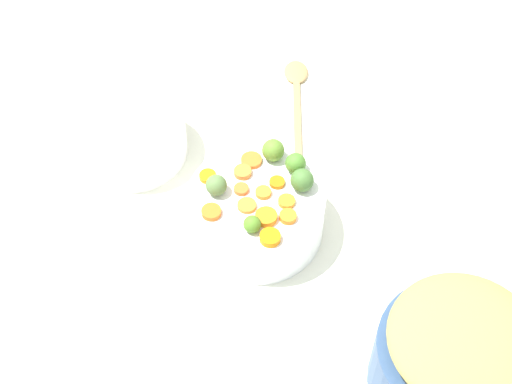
% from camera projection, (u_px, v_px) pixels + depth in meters
% --- Properties ---
extents(tabletop, '(2.40, 2.40, 0.02)m').
position_uv_depth(tabletop, '(230.00, 217.00, 1.36)').
color(tabletop, white).
rests_on(tabletop, ground).
extents(serving_bowl_carrots, '(0.23, 0.23, 0.09)m').
position_uv_depth(serving_bowl_carrots, '(256.00, 213.00, 1.29)').
color(serving_bowl_carrots, white).
rests_on(serving_bowl_carrots, tabletop).
extents(metal_pot, '(0.24, 0.24, 0.12)m').
position_uv_depth(metal_pot, '(453.00, 368.00, 1.10)').
color(metal_pot, '#334F7C').
rests_on(metal_pot, tabletop).
extents(stuffing_mound, '(0.22, 0.22, 0.05)m').
position_uv_depth(stuffing_mound, '(466.00, 340.00, 1.03)').
color(stuffing_mound, tan).
rests_on(stuffing_mound, metal_pot).
extents(carrot_slice_0, '(0.04, 0.04, 0.01)m').
position_uv_depth(carrot_slice_0, '(277.00, 182.00, 1.27)').
color(carrot_slice_0, orange).
rests_on(carrot_slice_0, serving_bowl_carrots).
extents(carrot_slice_1, '(0.04, 0.04, 0.01)m').
position_uv_depth(carrot_slice_1, '(273.00, 236.00, 1.20)').
color(carrot_slice_1, orange).
rests_on(carrot_slice_1, serving_bowl_carrots).
extents(carrot_slice_2, '(0.05, 0.05, 0.01)m').
position_uv_depth(carrot_slice_2, '(266.00, 217.00, 1.22)').
color(carrot_slice_2, orange).
rests_on(carrot_slice_2, serving_bowl_carrots).
extents(carrot_slice_3, '(0.05, 0.05, 0.01)m').
position_uv_depth(carrot_slice_3, '(211.00, 212.00, 1.23)').
color(carrot_slice_3, orange).
rests_on(carrot_slice_3, serving_bowl_carrots).
extents(carrot_slice_4, '(0.04, 0.04, 0.01)m').
position_uv_depth(carrot_slice_4, '(248.00, 205.00, 1.24)').
color(carrot_slice_4, orange).
rests_on(carrot_slice_4, serving_bowl_carrots).
extents(carrot_slice_5, '(0.03, 0.03, 0.01)m').
position_uv_depth(carrot_slice_5, '(241.00, 189.00, 1.26)').
color(carrot_slice_5, orange).
rests_on(carrot_slice_5, serving_bowl_carrots).
extents(carrot_slice_6, '(0.04, 0.04, 0.01)m').
position_uv_depth(carrot_slice_6, '(251.00, 160.00, 1.30)').
color(carrot_slice_6, orange).
rests_on(carrot_slice_6, serving_bowl_carrots).
extents(carrot_slice_7, '(0.03, 0.03, 0.01)m').
position_uv_depth(carrot_slice_7, '(243.00, 172.00, 1.28)').
color(carrot_slice_7, orange).
rests_on(carrot_slice_7, serving_bowl_carrots).
extents(carrot_slice_8, '(0.03, 0.03, 0.01)m').
position_uv_depth(carrot_slice_8, '(287.00, 201.00, 1.24)').
color(carrot_slice_8, orange).
rests_on(carrot_slice_8, serving_bowl_carrots).
extents(carrot_slice_9, '(0.04, 0.04, 0.01)m').
position_uv_depth(carrot_slice_9, '(208.00, 176.00, 1.28)').
color(carrot_slice_9, orange).
rests_on(carrot_slice_9, serving_bowl_carrots).
extents(carrot_slice_10, '(0.03, 0.03, 0.01)m').
position_uv_depth(carrot_slice_10, '(263.00, 193.00, 1.26)').
color(carrot_slice_10, orange).
rests_on(carrot_slice_10, serving_bowl_carrots).
extents(carrot_slice_11, '(0.04, 0.04, 0.01)m').
position_uv_depth(carrot_slice_11, '(288.00, 217.00, 1.22)').
color(carrot_slice_11, orange).
rests_on(carrot_slice_11, serving_bowl_carrots).
extents(brussels_sprout_0, '(0.04, 0.04, 0.04)m').
position_uv_depth(brussels_sprout_0, '(273.00, 150.00, 1.29)').
color(brussels_sprout_0, olive).
rests_on(brussels_sprout_0, serving_bowl_carrots).
extents(brussels_sprout_1, '(0.04, 0.04, 0.04)m').
position_uv_depth(brussels_sprout_1, '(296.00, 163.00, 1.28)').
color(brussels_sprout_1, '#4C842E').
rests_on(brussels_sprout_1, serving_bowl_carrots).
extents(brussels_sprout_2, '(0.04, 0.04, 0.04)m').
position_uv_depth(brussels_sprout_2, '(216.00, 185.00, 1.25)').
color(brussels_sprout_2, '#597B42').
rests_on(brussels_sprout_2, serving_bowl_carrots).
extents(brussels_sprout_3, '(0.03, 0.03, 0.03)m').
position_uv_depth(brussels_sprout_3, '(252.00, 224.00, 1.20)').
color(brussels_sprout_3, '#538626').
rests_on(brussels_sprout_3, serving_bowl_carrots).
extents(brussels_sprout_4, '(0.04, 0.04, 0.04)m').
position_uv_depth(brussels_sprout_4, '(302.00, 180.00, 1.25)').
color(brussels_sprout_4, '#477535').
rests_on(brussels_sprout_4, serving_bowl_carrots).
extents(wooden_spoon, '(0.18, 0.28, 0.01)m').
position_uv_depth(wooden_spoon, '(297.00, 91.00, 1.54)').
color(wooden_spoon, tan).
rests_on(wooden_spoon, tabletop).
extents(casserole_dish, '(0.21, 0.21, 0.08)m').
position_uv_depth(casserole_dish, '(131.00, 138.00, 1.41)').
color(casserole_dish, white).
rests_on(casserole_dish, tabletop).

